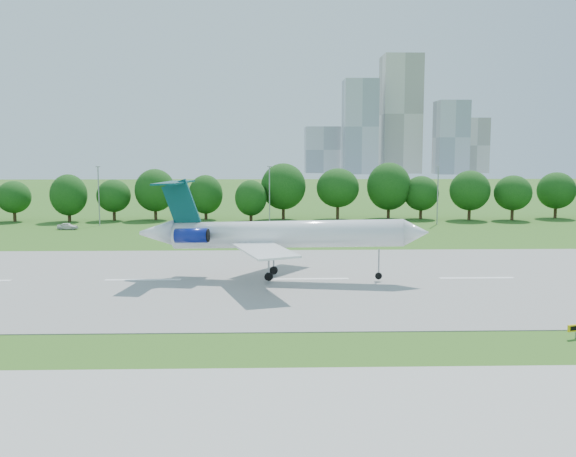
% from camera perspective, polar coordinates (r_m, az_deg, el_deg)
% --- Properties ---
extents(ground, '(600.00, 600.00, 0.00)m').
position_cam_1_polar(ground, '(54.62, -17.90, -9.69)').
color(ground, '#285D18').
rests_on(ground, ground).
extents(runway, '(400.00, 45.00, 0.08)m').
position_cam_1_polar(runway, '(78.21, -12.77, -4.51)').
color(runway, gray).
rests_on(runway, ground).
extents(tree_line, '(288.40, 8.40, 10.40)m').
position_cam_1_polar(tree_line, '(143.29, -7.67, 3.21)').
color(tree_line, '#382314').
rests_on(tree_line, ground).
extents(light_poles, '(175.90, 0.25, 12.19)m').
position_cam_1_polar(light_poles, '(133.67, -9.19, 2.98)').
color(light_poles, gray).
rests_on(light_poles, ground).
extents(skyline, '(127.00, 52.00, 80.00)m').
position_cam_1_polar(skyline, '(449.18, 9.43, 8.76)').
color(skyline, '#B2B2B7').
rests_on(skyline, ground).
extents(airliner, '(34.70, 25.06, 11.76)m').
position_cam_1_polar(airliner, '(76.07, -1.43, -0.42)').
color(airliner, white).
rests_on(airliner, ground).
extents(taxi_sign_right, '(1.64, 0.71, 1.17)m').
position_cam_1_polar(taxi_sign_right, '(58.18, 24.24, -8.07)').
color(taxi_sign_right, gray).
rests_on(taxi_sign_right, ground).
extents(service_vehicle_b, '(3.98, 1.76, 1.33)m').
position_cam_1_polar(service_vehicle_b, '(132.53, -19.00, 0.20)').
color(service_vehicle_b, silver).
rests_on(service_vehicle_b, ground).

